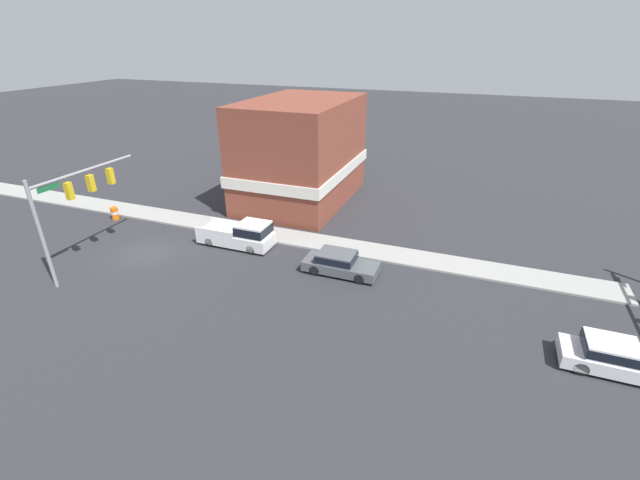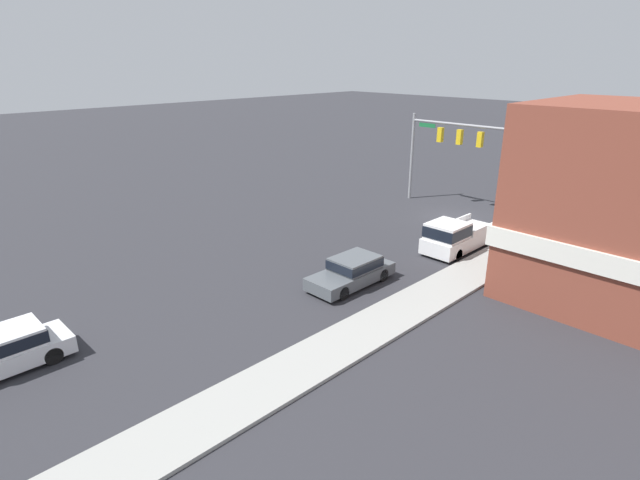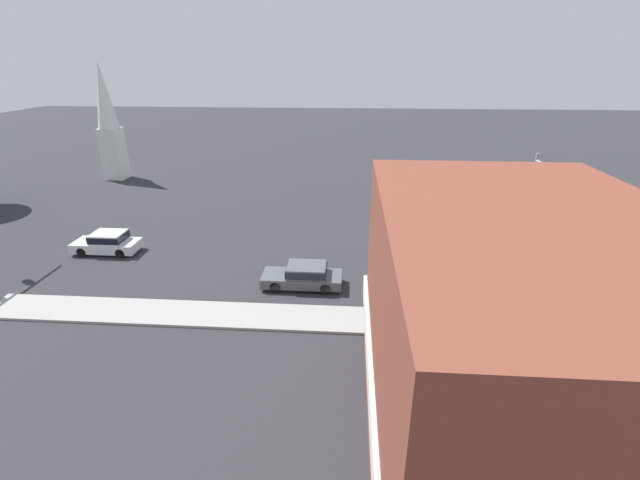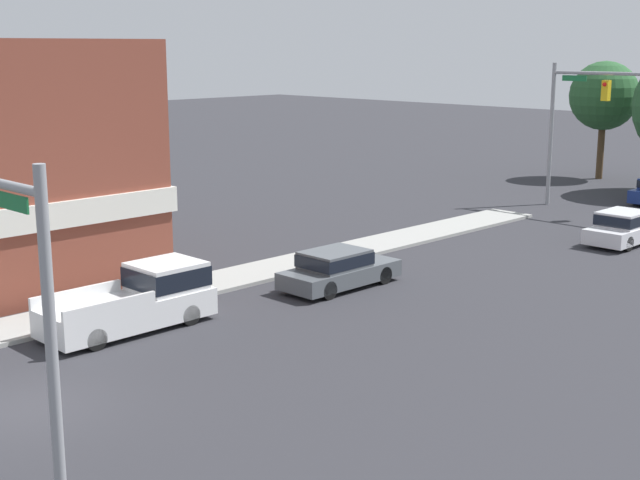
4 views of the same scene
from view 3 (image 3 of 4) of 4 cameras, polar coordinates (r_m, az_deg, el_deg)
ground_plane at (r=29.52m, az=24.93°, el=-4.42°), size 200.00×200.00×0.00m
sidewalk_curb at (r=24.95m, az=29.27°, el=-10.21°), size 2.40×60.00×0.14m
near_signal_assembly at (r=31.09m, az=28.25°, el=6.01°), size 7.68×0.49×6.62m
car_lead at (r=25.36m, az=-2.15°, el=-4.71°), size 1.88×4.70×1.40m
car_oncoming at (r=33.22m, az=-26.47°, el=-0.25°), size 1.84×4.42×1.49m
pickup_truck_parked at (r=24.67m, az=15.47°, el=-5.91°), size 2.00×5.41×1.91m
corner_brick_building at (r=14.43m, az=24.02°, el=-14.09°), size 12.95×8.38×8.80m
church_steeple at (r=53.27m, az=-26.44°, el=14.19°), size 2.26×2.26×12.45m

